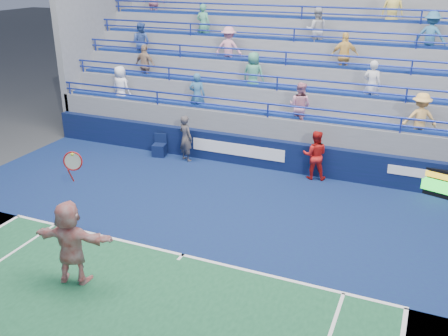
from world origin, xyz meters
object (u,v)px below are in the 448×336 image
at_px(judge_chair, 160,149).
at_px(line_judge, 186,138).
at_px(tennis_player, 71,242).
at_px(ball_girl, 315,155).
at_px(serve_speed_board, 437,183).

xyz_separation_m(judge_chair, line_judge, (1.16, -0.01, 0.61)).
distance_m(judge_chair, tennis_player, 8.33).
height_order(tennis_player, ball_girl, tennis_player).
height_order(line_judge, ball_girl, line_judge).
distance_m(serve_speed_board, line_judge, 8.81).
relative_size(serve_speed_board, tennis_player, 0.40).
distance_m(serve_speed_board, tennis_player, 11.28).
xyz_separation_m(judge_chair, ball_girl, (6.02, 0.17, 0.59)).
bearing_deg(judge_chair, ball_girl, 1.58).
xyz_separation_m(judge_chair, tennis_player, (2.29, -7.97, 0.76)).
height_order(serve_speed_board, ball_girl, ball_girl).
distance_m(judge_chair, ball_girl, 6.05).
distance_m(tennis_player, ball_girl, 8.96).
bearing_deg(line_judge, serve_speed_board, -153.91).
bearing_deg(tennis_player, serve_speed_board, 47.11).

